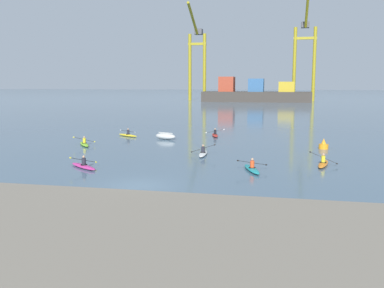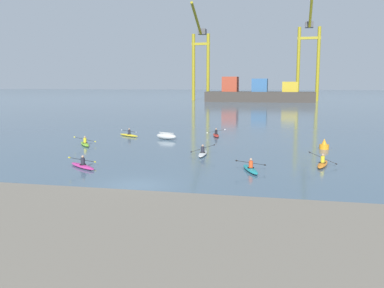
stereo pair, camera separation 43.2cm
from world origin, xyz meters
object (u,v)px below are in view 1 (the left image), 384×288
object	(u,v)px
kayak_yellow	(128,135)
kayak_white	(203,153)
kayak_orange	(323,163)
kayak_magenta	(83,166)
kayak_lime	(84,144)
channel_buoy	(324,145)
container_barge	(255,94)
capsized_dinghy	(166,136)
gantry_crane_west_mid	(305,50)
gantry_crane_west	(197,55)
kayak_red	(215,135)
kayak_teal	(252,169)

from	to	relation	value
kayak_yellow	kayak_white	distance (m)	15.74
kayak_yellow	kayak_orange	xyz separation A→B (m)	(20.84, -13.87, -0.00)
kayak_magenta	kayak_lime	bearing A→B (deg)	115.75
channel_buoy	kayak_magenta	size ratio (longest dim) A/B	0.32
kayak_yellow	kayak_orange	size ratio (longest dim) A/B	0.92
container_barge	capsized_dinghy	distance (m)	100.46
gantry_crane_west_mid	kayak_magenta	size ratio (longest dim) A/B	12.31
container_barge	gantry_crane_west	bearing A→B (deg)	160.41
gantry_crane_west	kayak_red	xyz separation A→B (m)	(22.93, -104.17, -16.36)
kayak_red	kayak_orange	size ratio (longest dim) A/B	1.00
kayak_yellow	kayak_teal	size ratio (longest dim) A/B	0.93
gantry_crane_west_mid	kayak_lime	xyz separation A→B (m)	(-26.81, -118.06, -17.67)
kayak_lime	kayak_teal	size ratio (longest dim) A/B	0.91
gantry_crane_west	kayak_orange	world-z (taller)	gantry_crane_west
container_barge	channel_buoy	distance (m)	104.75
kayak_red	kayak_orange	world-z (taller)	kayak_orange
kayak_yellow	gantry_crane_west	bearing A→B (deg)	96.91
container_barge	kayak_teal	size ratio (longest dim) A/B	10.63
capsized_dinghy	kayak_magenta	xyz separation A→B (m)	(-1.61, -16.87, -0.18)
kayak_lime	capsized_dinghy	bearing A→B (deg)	42.93
container_barge	kayak_magenta	world-z (taller)	container_barge
kayak_red	kayak_teal	xyz separation A→B (m)	(5.63, -19.26, -0.00)
capsized_dinghy	channel_buoy	xyz separation A→B (m)	(16.57, -3.56, 0.01)
gantry_crane_west_mid	kayak_teal	world-z (taller)	gantry_crane_west_mid
gantry_crane_west_mid	channel_buoy	distance (m)	116.74
capsized_dinghy	kayak_red	xyz separation A→B (m)	(4.97, 3.90, -0.18)
kayak_orange	kayak_yellow	bearing A→B (deg)	146.35
container_barge	kayak_magenta	xyz separation A→B (m)	(-5.30, -117.23, -2.57)
kayak_lime	kayak_yellow	bearing A→B (deg)	78.25
kayak_orange	kayak_red	bearing A→B (deg)	123.83
container_barge	kayak_white	bearing A→B (deg)	-88.79
gantry_crane_west_mid	kayak_white	size ratio (longest dim) A/B	11.10
gantry_crane_west	kayak_orange	bearing A→B (deg)	-74.34
kayak_yellow	kayak_orange	bearing A→B (deg)	-33.65
channel_buoy	kayak_yellow	size ratio (longest dim) A/B	0.31
kayak_yellow	kayak_teal	bearing A→B (deg)	-47.36
capsized_dinghy	kayak_teal	size ratio (longest dim) A/B	0.83
kayak_red	container_barge	bearing A→B (deg)	90.76
capsized_dinghy	kayak_white	bearing A→B (deg)	-57.75
gantry_crane_west_mid	kayak_red	distance (m)	110.38
kayak_teal	kayak_orange	world-z (taller)	kayak_orange
gantry_crane_west	kayak_white	size ratio (longest dim) A/B	9.48
channel_buoy	kayak_red	bearing A→B (deg)	147.26
gantry_crane_west	kayak_white	xyz separation A→B (m)	(23.97, -117.58, -16.36)
capsized_dinghy	kayak_lime	distance (m)	9.19
gantry_crane_west_mid	kayak_magenta	distance (m)	131.68
kayak_yellow	capsized_dinghy	bearing A→B (deg)	-18.12
gantry_crane_west_mid	channel_buoy	xyz separation A→B (m)	(-3.51, -115.37, -17.49)
kayak_lime	container_barge	bearing A→B (deg)	84.42
gantry_crane_west_mid	kayak_orange	bearing A→B (deg)	-91.99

